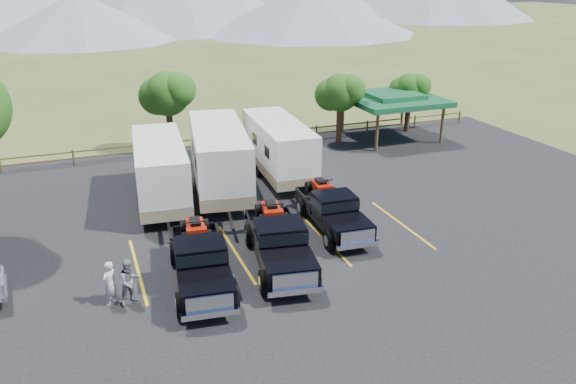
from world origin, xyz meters
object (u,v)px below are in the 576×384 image
object	(u,v)px
rig_right	(332,209)
trailer_left	(160,172)
trailer_center	(219,159)
pavilion	(392,99)
rig_center	(279,240)
trailer_right	(279,148)
person_b	(130,282)
rig_left	(200,260)
person_a	(110,283)

from	to	relation	value
rig_right	trailer_left	xyz separation A→B (m)	(-6.72, 5.79, 0.74)
trailer_center	pavilion	bearing A→B (deg)	32.57
rig_center	trailer_left	bearing A→B (deg)	121.92
trailer_left	trailer_center	size ratio (longest dim) A/B	0.90
rig_right	trailer_center	world-z (taller)	trailer_center
trailer_left	trailer_center	world-z (taller)	trailer_center
trailer_right	rig_center	bearing A→B (deg)	-106.61
rig_center	trailer_left	size ratio (longest dim) A/B	0.70
trailer_center	person_b	xyz separation A→B (m)	(-5.64, -9.30, -0.99)
pavilion	rig_right	xyz separation A→B (m)	(-10.21, -12.19, -1.82)
rig_right	rig_left	bearing A→B (deg)	-154.45
rig_left	person_b	distance (m)	2.66
trailer_left	person_b	xyz separation A→B (m)	(-2.53, -8.92, -0.81)
person_a	person_b	bearing A→B (deg)	124.01
person_a	rig_right	bearing A→B (deg)	153.53
rig_left	person_a	size ratio (longest dim) A/B	3.70
rig_center	trailer_center	xyz separation A→B (m)	(-0.22, 8.43, 0.84)
rig_left	trailer_left	xyz separation A→B (m)	(-0.09, 8.42, 0.70)
rig_right	person_a	xyz separation A→B (m)	(-9.92, -2.97, -0.09)
person_b	rig_center	bearing A→B (deg)	-15.37
rig_left	rig_right	xyz separation A→B (m)	(6.64, 2.63, -0.04)
rig_center	trailer_left	distance (m)	8.73
trailer_right	rig_left	bearing A→B (deg)	-120.66
trailer_center	trailer_right	distance (m)	3.88
pavilion	trailer_right	distance (m)	11.27
rig_center	trailer_center	bearing A→B (deg)	100.90
rig_right	trailer_left	bearing A→B (deg)	143.19
rig_right	rig_center	bearing A→B (deg)	-142.47
trailer_right	person_a	xyz separation A→B (m)	(-10.02, -10.31, -0.84)
trailer_right	person_a	world-z (taller)	trailer_right
rig_left	rig_center	size ratio (longest dim) A/B	0.96
person_a	trailer_right	bearing A→B (deg)	-177.31
trailer_left	trailer_right	distance (m)	6.99
trailer_center	person_b	bearing A→B (deg)	-112.16
rig_left	rig_center	xyz separation A→B (m)	(3.24, 0.38, 0.04)
rig_left	trailer_left	distance (m)	8.45
rig_left	trailer_left	bearing A→B (deg)	97.48
person_b	trailer_center	bearing A→B (deg)	34.95
trailer_left	trailer_center	bearing A→B (deg)	12.47
rig_left	pavilion	bearing A→B (deg)	48.21
person_a	trailer_center	bearing A→B (deg)	-167.72
person_a	pavilion	bearing A→B (deg)	173.85
trailer_right	person_b	size ratio (longest dim) A/B	5.43
trailer_left	person_a	xyz separation A→B (m)	(-3.20, -8.76, -0.83)
rig_left	trailer_center	xyz separation A→B (m)	(3.03, 8.81, 0.87)
pavilion	trailer_right	bearing A→B (deg)	-154.37
rig_right	person_b	size ratio (longest dim) A/B	3.46
rig_center	trailer_center	distance (m)	8.48
rig_center	pavilion	bearing A→B (deg)	56.13
trailer_right	person_a	bearing A→B (deg)	-130.81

